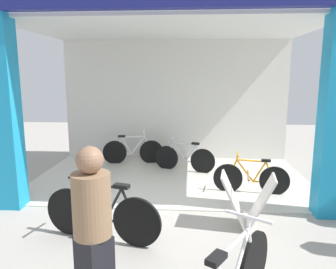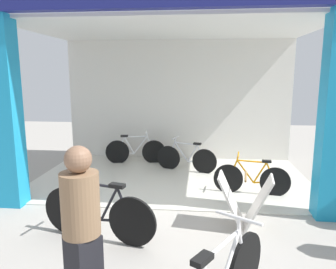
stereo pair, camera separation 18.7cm
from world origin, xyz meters
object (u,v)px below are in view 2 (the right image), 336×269
at_px(bicycle_inside_1, 252,179).
at_px(sandwich_board_sign, 244,202).
at_px(bicycle_parked_0, 98,213).
at_px(bicycle_inside_2, 135,151).
at_px(pedestrian_1, 82,234).
at_px(bicycle_inside_0, 186,158).

height_order(bicycle_inside_1, sandwich_board_sign, sandwich_board_sign).
bearing_deg(sandwich_board_sign, bicycle_parked_0, -165.46).
relative_size(bicycle_inside_1, bicycle_parked_0, 0.84).
relative_size(bicycle_inside_2, bicycle_parked_0, 0.90).
xyz_separation_m(bicycle_inside_2, pedestrian_1, (0.61, -5.43, 0.53)).
relative_size(bicycle_inside_2, sandwich_board_sign, 1.82).
relative_size(bicycle_parked_0, pedestrian_1, 1.02).
xyz_separation_m(bicycle_inside_1, bicycle_inside_2, (-2.65, 1.96, 0.02)).
height_order(bicycle_inside_0, sandwich_board_sign, sandwich_board_sign).
height_order(bicycle_inside_0, pedestrian_1, pedestrian_1).
distance_m(bicycle_parked_0, sandwich_board_sign, 2.13).
height_order(bicycle_inside_0, bicycle_parked_0, bicycle_parked_0).
bearing_deg(bicycle_inside_1, bicycle_parked_0, -140.52).
relative_size(bicycle_inside_0, bicycle_inside_1, 1.00).
xyz_separation_m(bicycle_inside_0, bicycle_inside_1, (1.31, -1.38, -0.01)).
bearing_deg(bicycle_inside_0, sandwich_board_sign, -70.68).
xyz_separation_m(bicycle_parked_0, sandwich_board_sign, (2.06, 0.53, 0.03)).
distance_m(bicycle_inside_0, bicycle_inside_1, 1.90).
relative_size(bicycle_inside_0, bicycle_parked_0, 0.84).
height_order(bicycle_inside_1, bicycle_parked_0, bicycle_parked_0).
xyz_separation_m(sandwich_board_sign, pedestrian_1, (-1.71, -2.04, 0.46)).
bearing_deg(bicycle_parked_0, bicycle_inside_1, 39.48).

